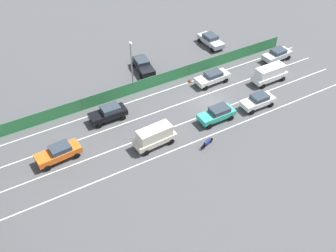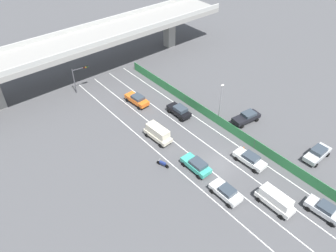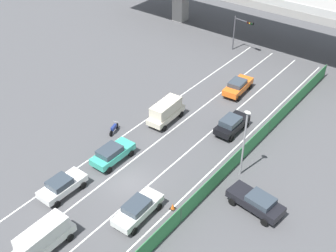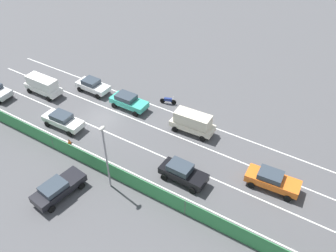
% 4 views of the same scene
% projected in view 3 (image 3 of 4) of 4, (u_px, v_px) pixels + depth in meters
% --- Properties ---
extents(ground_plane, '(300.00, 300.00, 0.00)m').
position_uv_depth(ground_plane, '(129.00, 182.00, 38.08)').
color(ground_plane, '#4C4C4F').
extents(lane_line_left_edge, '(0.14, 49.02, 0.01)m').
position_uv_depth(lane_line_left_edge, '(135.00, 127.00, 44.75)').
color(lane_line_left_edge, silver).
rests_on(lane_line_left_edge, ground).
extents(lane_line_mid_left, '(0.14, 49.02, 0.01)m').
position_uv_depth(lane_line_mid_left, '(160.00, 139.00, 43.10)').
color(lane_line_mid_left, silver).
rests_on(lane_line_mid_left, ground).
extents(lane_line_mid_right, '(0.14, 49.02, 0.01)m').
position_uv_depth(lane_line_mid_right, '(187.00, 152.00, 41.45)').
color(lane_line_mid_right, silver).
rests_on(lane_line_mid_right, ground).
extents(lane_line_right_edge, '(0.14, 49.02, 0.01)m').
position_uv_depth(lane_line_right_edge, '(216.00, 166.00, 39.80)').
color(lane_line_right_edge, silver).
rests_on(lane_line_right_edge, ground).
extents(elevated_overpass, '(58.39, 8.70, 8.28)m').
position_uv_depth(elevated_overpass, '(298.00, 4.00, 55.53)').
color(elevated_overpass, gray).
rests_on(elevated_overpass, ground).
extents(green_fence, '(0.10, 45.12, 1.66)m').
position_uv_depth(green_fence, '(230.00, 165.00, 38.62)').
color(green_fence, '#338447').
rests_on(green_fence, ground).
extents(car_hatchback_white, '(2.06, 4.68, 1.62)m').
position_uv_depth(car_hatchback_white, '(138.00, 209.00, 34.18)').
color(car_hatchback_white, silver).
rests_on(car_hatchback_white, ground).
extents(car_van_white, '(1.96, 4.83, 2.20)m').
position_uv_depth(car_van_white, '(43.00, 238.00, 31.42)').
color(car_van_white, silver).
rests_on(car_van_white, ground).
extents(car_taxi_teal, '(2.01, 4.39, 1.66)m').
position_uv_depth(car_taxi_teal, '(112.00, 153.00, 39.84)').
color(car_taxi_teal, teal).
rests_on(car_taxi_teal, ground).
extents(car_sedan_white, '(2.01, 4.25, 1.62)m').
position_uv_depth(car_sedan_white, '(62.00, 185.00, 36.38)').
color(car_sedan_white, white).
rests_on(car_sedan_white, ground).
extents(car_taxi_orange, '(2.24, 4.76, 1.67)m').
position_uv_depth(car_taxi_orange, '(238.00, 86.00, 49.88)').
color(car_taxi_orange, orange).
rests_on(car_taxi_orange, ground).
extents(car_sedan_black, '(2.02, 4.35, 1.74)m').
position_uv_depth(car_sedan_black, '(232.00, 124.00, 43.62)').
color(car_sedan_black, black).
rests_on(car_sedan_black, ground).
extents(car_van_cream, '(2.17, 4.71, 2.28)m').
position_uv_depth(car_van_cream, '(166.00, 111.00, 45.00)').
color(car_van_cream, beige).
rests_on(car_van_cream, ground).
extents(motorcycle, '(0.82, 1.88, 0.93)m').
position_uv_depth(motorcycle, '(114.00, 128.00, 43.84)').
color(motorcycle, black).
rests_on(motorcycle, ground).
extents(parked_sedan_dark, '(4.86, 2.50, 1.61)m').
position_uv_depth(parked_sedan_dark, '(256.00, 201.00, 34.85)').
color(parked_sedan_dark, black).
rests_on(parked_sedan_dark, ground).
extents(traffic_light, '(2.97, 0.66, 4.80)m').
position_uv_depth(traffic_light, '(241.00, 28.00, 57.34)').
color(traffic_light, '#47474C').
rests_on(traffic_light, ground).
extents(street_lamp, '(0.60, 0.36, 6.74)m').
position_uv_depth(street_lamp, '(245.00, 137.00, 36.53)').
color(street_lamp, gray).
rests_on(street_lamp, ground).
extents(traffic_cone, '(0.47, 0.47, 0.59)m').
position_uv_depth(traffic_cone, '(173.00, 206.00, 35.27)').
color(traffic_cone, orange).
rests_on(traffic_cone, ground).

